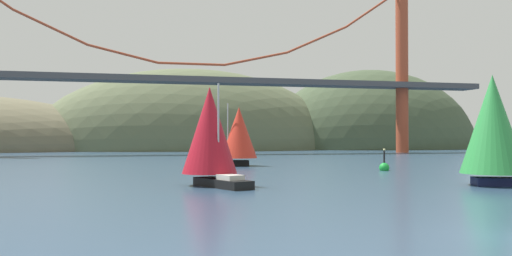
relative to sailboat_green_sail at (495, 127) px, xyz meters
The scene contains 7 objects.
headland_right 125.43m from the sailboat_green_sail, 68.00° to the left, with size 66.23×44.00×47.56m, color #425138.
headland_center 116.59m from the sailboat_green_sail, 93.96° to the left, with size 86.38×44.00×44.91m, color #5B6647.
suspension_bridge 78.30m from the sailboat_green_sail, 99.70° to the left, with size 131.78×6.00×37.42m.
sailboat_green_sail is the anchor object (origin of this frame).
sailboat_crimson_sail 21.51m from the sailboat_green_sail, 165.76° to the left, with size 5.41×7.42×7.65m.
sailboat_scarlet_sail 33.93m from the sailboat_green_sail, 112.62° to the left, with size 7.70×4.75×7.85m.
channel_buoy 18.80m from the sailboat_green_sail, 88.92° to the left, with size 1.10×1.10×2.64m.
Camera 1 is at (-14.54, -16.72, 3.74)m, focal length 38.28 mm.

